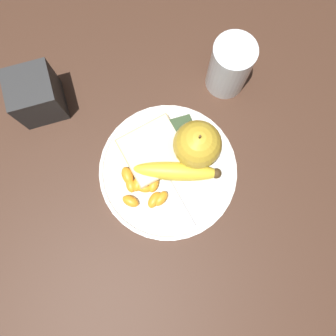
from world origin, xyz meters
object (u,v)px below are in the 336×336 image
at_px(plate, 168,171).
at_px(fork, 167,176).
at_px(jam_packet, 181,127).
at_px(juice_glass, 229,68).
at_px(condiment_caddy, 36,96).
at_px(apple, 197,145).
at_px(banana, 177,171).
at_px(bread_slice, 154,151).

height_order(plate, fork, fork).
relative_size(plate, jam_packet, 6.14).
xyz_separation_m(plate, juice_glass, (0.15, 0.14, 0.04)).
xyz_separation_m(plate, condiment_caddy, (-0.19, 0.19, 0.04)).
height_order(plate, apple, apple).
bearing_deg(banana, jam_packet, 67.74).
relative_size(plate, apple, 2.69).
distance_m(banana, jam_packet, 0.08).
height_order(apple, bread_slice, apple).
bearing_deg(juice_glass, fork, -137.01).
xyz_separation_m(apple, jam_packet, (-0.01, 0.05, -0.03)).
height_order(bread_slice, condiment_caddy, condiment_caddy).
xyz_separation_m(fork, jam_packet, (0.05, 0.08, 0.01)).
height_order(juice_glass, banana, juice_glass).
relative_size(fork, condiment_caddy, 1.96).
xyz_separation_m(juice_glass, bread_slice, (-0.17, -0.10, -0.03)).
relative_size(plate, banana, 1.58).
bearing_deg(plate, bread_slice, 111.25).
xyz_separation_m(plate, banana, (0.01, -0.01, 0.02)).
bearing_deg(fork, bread_slice, -0.79).
relative_size(apple, bread_slice, 0.74).
relative_size(plate, bread_slice, 2.00).
xyz_separation_m(bread_slice, fork, (0.01, -0.05, -0.01)).
height_order(banana, jam_packet, banana).
height_order(banana, condiment_caddy, condiment_caddy).
bearing_deg(juice_glass, plate, -137.95).
bearing_deg(apple, fork, -154.59).
xyz_separation_m(plate, fork, (-0.00, -0.01, 0.01)).
bearing_deg(condiment_caddy, bread_slice, -41.26).
bearing_deg(juice_glass, banana, -133.52).
relative_size(bread_slice, condiment_caddy, 1.40).
bearing_deg(apple, plate, -160.47).
height_order(bread_slice, jam_packet, same).
bearing_deg(banana, juice_glass, 46.48).
distance_m(apple, condiment_caddy, 0.30).
height_order(juice_glass, apple, juice_glass).
bearing_deg(fork, plate, -40.31).
bearing_deg(apple, jam_packet, 105.53).
distance_m(plate, fork, 0.01).
bearing_deg(jam_packet, plate, -123.60).
bearing_deg(condiment_caddy, plate, -45.29).
distance_m(apple, fork, 0.08).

